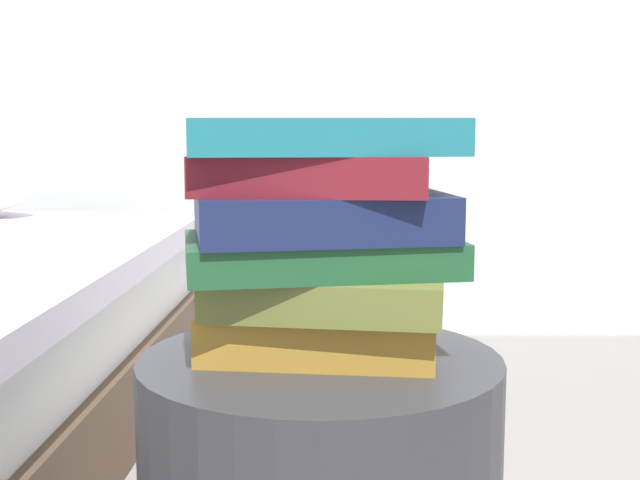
{
  "coord_description": "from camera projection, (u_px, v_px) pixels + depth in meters",
  "views": [
    {
      "loc": [
        0.0,
        -0.94,
        0.74
      ],
      "look_at": [
        0.0,
        0.0,
        0.61
      ],
      "focal_mm": 48.11,
      "sensor_mm": 36.0,
      "label": 1
    }
  ],
  "objects": [
    {
      "name": "book_forest",
      "position": [
        319.0,
        254.0,
        0.96
      ],
      "size": [
        0.32,
        0.23,
        0.04
      ],
      "primitive_type": "cube",
      "rotation": [
        0.0,
        0.0,
        0.16
      ],
      "color": "#1E512D",
      "rests_on": "book_olive"
    },
    {
      "name": "book_navy",
      "position": [
        318.0,
        215.0,
        0.96
      ],
      "size": [
        0.3,
        0.23,
        0.05
      ],
      "primitive_type": "cube",
      "rotation": [
        0.0,
        0.0,
        0.17
      ],
      "color": "#19234C",
      "rests_on": "book_forest"
    },
    {
      "name": "book_ochre",
      "position": [
        323.0,
        332.0,
        0.98
      ],
      "size": [
        0.28,
        0.18,
        0.05
      ],
      "primitive_type": "cube",
      "rotation": [
        0.0,
        0.0,
        -0.12
      ],
      "color": "#B7842D",
      "rests_on": "side_table"
    },
    {
      "name": "book_maroon",
      "position": [
        311.0,
        173.0,
        0.94
      ],
      "size": [
        0.25,
        0.18,
        0.04
      ],
      "primitive_type": "cube",
      "rotation": [
        0.0,
        0.0,
        -0.05
      ],
      "color": "maroon",
      "rests_on": "book_navy"
    },
    {
      "name": "book_teal",
      "position": [
        325.0,
        136.0,
        0.94
      ],
      "size": [
        0.3,
        0.2,
        0.04
      ],
      "primitive_type": "cube",
      "rotation": [
        0.0,
        0.0,
        0.08
      ],
      "color": "#1E727F",
      "rests_on": "book_maroon"
    },
    {
      "name": "book_olive",
      "position": [
        327.0,
        292.0,
        0.96
      ],
      "size": [
        0.28,
        0.2,
        0.04
      ],
      "primitive_type": "cube",
      "rotation": [
        0.0,
        0.0,
        -0.15
      ],
      "color": "olive",
      "rests_on": "book_ochre"
    }
  ]
}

